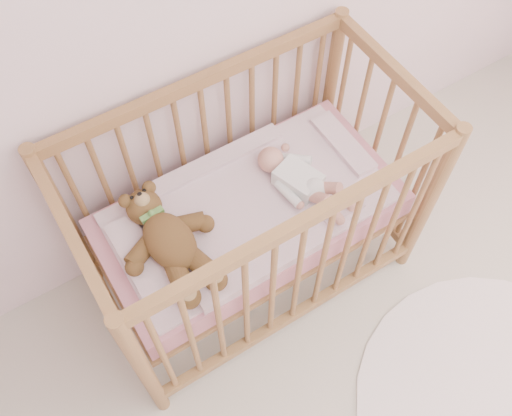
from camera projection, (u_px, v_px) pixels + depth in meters
crib at (250, 215)px, 2.34m from camera, size 1.36×0.76×1.00m
mattress at (250, 216)px, 2.35m from camera, size 1.22×0.62×0.13m
blanket at (249, 207)px, 2.29m from camera, size 1.10×0.58×0.06m
baby at (299, 176)px, 2.28m from camera, size 0.37×0.53×0.12m
teddy_bear at (170, 242)px, 2.11m from camera, size 0.43×0.59×0.16m
rug at (503, 412)px, 2.40m from camera, size 1.24×1.24×0.01m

